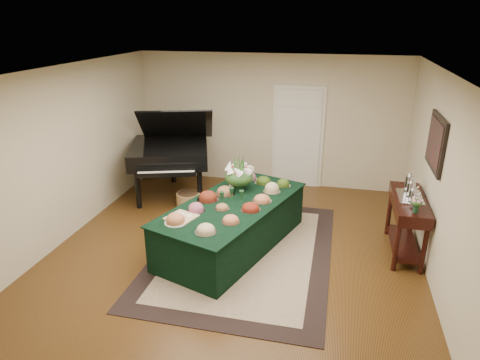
% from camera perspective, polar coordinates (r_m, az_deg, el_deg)
% --- Properties ---
extents(ground, '(6.00, 6.00, 0.00)m').
position_cam_1_polar(ground, '(6.69, -0.59, -9.34)').
color(ground, black).
rests_on(ground, ground).
extents(area_rug, '(2.61, 3.65, 0.01)m').
position_cam_1_polar(area_rug, '(6.65, 0.51, -9.44)').
color(area_rug, black).
rests_on(area_rug, ground).
extents(kitchen_doorway, '(1.05, 0.07, 2.10)m').
position_cam_1_polar(kitchen_doorway, '(8.92, 7.70, 5.54)').
color(kitchen_doorway, silver).
rests_on(kitchen_doorway, ground).
extents(buffet_table, '(2.03, 2.91, 0.74)m').
position_cam_1_polar(buffet_table, '(6.64, -0.97, -5.92)').
color(buffet_table, black).
rests_on(buffet_table, ground).
extents(food_platters, '(1.53, 2.33, 0.14)m').
position_cam_1_polar(food_platters, '(6.54, -0.84, -2.35)').
color(food_platters, silver).
rests_on(food_platters, buffet_table).
extents(cutting_board, '(0.47, 0.47, 0.10)m').
position_cam_1_polar(cutting_board, '(6.06, -7.72, -4.70)').
color(cutting_board, tan).
rests_on(cutting_board, buffet_table).
extents(green_goblets, '(0.35, 0.26, 0.18)m').
position_cam_1_polar(green_goblets, '(6.51, -1.11, -2.07)').
color(green_goblets, '#15361E').
rests_on(green_goblets, buffet_table).
extents(floral_centerpiece, '(0.48, 0.48, 0.48)m').
position_cam_1_polar(floral_centerpiece, '(6.86, -0.15, 0.92)').
color(floral_centerpiece, '#15361E').
rests_on(floral_centerpiece, buffet_table).
extents(grand_piano, '(1.87, 2.08, 1.79)m').
position_cam_1_polar(grand_piano, '(8.48, -9.30, 3.78)').
color(grand_piano, black).
rests_on(grand_piano, ground).
extents(wicker_basket, '(0.45, 0.45, 0.28)m').
position_cam_1_polar(wicker_basket, '(8.10, -6.90, -2.69)').
color(wicker_basket, olive).
rests_on(wicker_basket, ground).
extents(mahogany_sideboard, '(0.45, 1.33, 0.90)m').
position_cam_1_polar(mahogany_sideboard, '(6.79, 21.50, -3.81)').
color(mahogany_sideboard, black).
rests_on(mahogany_sideboard, ground).
extents(tea_service, '(0.34, 0.74, 0.30)m').
position_cam_1_polar(tea_service, '(6.68, 21.85, -1.33)').
color(tea_service, silver).
rests_on(tea_service, mahogany_sideboard).
extents(pink_bouquet, '(0.16, 0.16, 0.21)m').
position_cam_1_polar(pink_bouquet, '(6.20, 22.48, -2.88)').
color(pink_bouquet, '#15361E').
rests_on(pink_bouquet, mahogany_sideboard).
extents(wall_painting, '(0.05, 0.95, 0.75)m').
position_cam_1_polar(wall_painting, '(6.49, 24.66, 4.54)').
color(wall_painting, black).
rests_on(wall_painting, ground).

